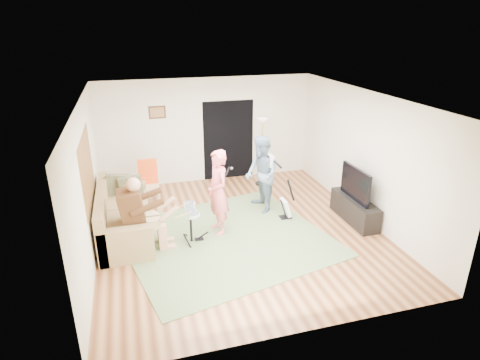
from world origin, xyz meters
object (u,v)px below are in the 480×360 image
object	(u,v)px
guitarist	(261,174)
sofa	(120,220)
singer	(218,192)
tv_cabinet	(355,209)
torchiere_lamp	(262,140)
television	(355,184)
dining_chair	(150,190)
drum_kit	(191,227)
guitar_spare	(286,207)

from	to	relation	value
guitarist	sofa	bearing A→B (deg)	-87.54
singer	tv_cabinet	size ratio (longest dim) A/B	1.23
torchiere_lamp	tv_cabinet	world-z (taller)	torchiere_lamp
sofa	singer	xyz separation A→B (m)	(1.90, -0.39, 0.54)
tv_cabinet	television	size ratio (longest dim) A/B	1.36
singer	dining_chair	xyz separation A→B (m)	(-1.24, 1.63, -0.48)
sofa	singer	world-z (taller)	singer
sofa	drum_kit	world-z (taller)	sofa
guitar_spare	tv_cabinet	bearing A→B (deg)	-19.64
drum_kit	dining_chair	size ratio (longest dim) A/B	0.69
drum_kit	dining_chair	bearing A→B (deg)	108.85
guitar_spare	drum_kit	bearing A→B (deg)	-168.34
dining_chair	torchiere_lamp	bearing A→B (deg)	11.81
drum_kit	guitarist	world-z (taller)	guitarist
sofa	singer	distance (m)	2.02
guitar_spare	dining_chair	size ratio (longest dim) A/B	0.83
singer	guitar_spare	world-z (taller)	singer
singer	television	bearing A→B (deg)	74.81
tv_cabinet	television	world-z (taller)	television
sofa	guitar_spare	size ratio (longest dim) A/B	2.64
singer	dining_chair	size ratio (longest dim) A/B	1.60
tv_cabinet	television	distance (m)	0.60
guitarist	guitar_spare	bearing A→B (deg)	32.68
drum_kit	guitarist	xyz separation A→B (m)	(1.74, 0.98, 0.54)
torchiere_lamp	television	size ratio (longest dim) A/B	1.71
drum_kit	sofa	bearing A→B (deg)	153.52
singer	guitar_spare	size ratio (longest dim) A/B	1.93
torchiere_lamp	television	bearing A→B (deg)	-64.35
singer	guitar_spare	distance (m)	1.66
guitarist	drum_kit	bearing A→B (deg)	-64.35
singer	tv_cabinet	distance (m)	2.98
drum_kit	television	xyz separation A→B (m)	(3.45, -0.05, 0.53)
tv_cabinet	drum_kit	bearing A→B (deg)	179.21
guitarist	tv_cabinet	xyz separation A→B (m)	(1.76, -1.02, -0.61)
tv_cabinet	guitarist	bearing A→B (deg)	149.84
guitar_spare	dining_chair	world-z (taller)	dining_chair
television	guitarist	bearing A→B (deg)	149.12
drum_kit	dining_chair	world-z (taller)	dining_chair
sofa	drum_kit	xyz separation A→B (m)	(1.30, -0.65, 0.00)
guitarist	tv_cabinet	distance (m)	2.13
dining_chair	sofa	bearing A→B (deg)	-117.22
drum_kit	guitar_spare	xyz separation A→B (m)	(2.13, 0.44, -0.07)
drum_kit	torchiere_lamp	xyz separation A→B (m)	(2.25, 2.45, 0.88)
guitar_spare	torchiere_lamp	xyz separation A→B (m)	(0.12, 2.01, 0.94)
guitarist	torchiere_lamp	distance (m)	1.60
drum_kit	singer	bearing A→B (deg)	23.13
guitar_spare	dining_chair	bearing A→B (deg)	152.44
guitar_spare	television	xyz separation A→B (m)	(1.32, -0.49, 0.60)
drum_kit	television	distance (m)	3.49
guitarist	guitar_spare	size ratio (longest dim) A/B	1.92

